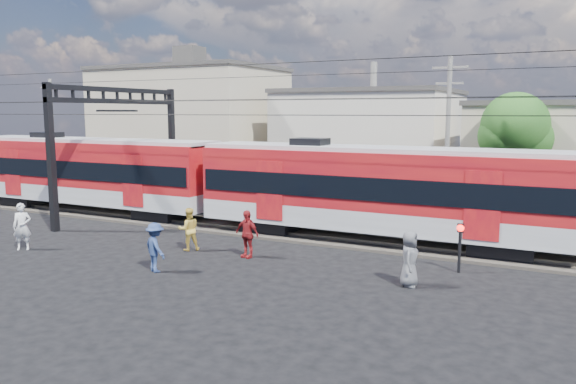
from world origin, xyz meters
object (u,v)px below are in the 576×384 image
object	(u,v)px
commuter_train	(383,189)
pedestrian_c	(155,247)
pedestrian_a	(22,227)
crossing_signal	(460,239)

from	to	relation	value
commuter_train	pedestrian_c	world-z (taller)	commuter_train
pedestrian_a	crossing_signal	world-z (taller)	pedestrian_a
pedestrian_a	pedestrian_c	size ratio (longest dim) A/B	1.10
commuter_train	crossing_signal	world-z (taller)	commuter_train
commuter_train	crossing_signal	distance (m)	4.98
pedestrian_a	crossing_signal	distance (m)	17.34
pedestrian_a	crossing_signal	size ratio (longest dim) A/B	1.10
commuter_train	crossing_signal	xyz separation A→B (m)	(3.78, -3.03, -1.17)
commuter_train	pedestrian_a	size ratio (longest dim) A/B	25.92
pedestrian_c	crossing_signal	bearing A→B (deg)	-129.25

